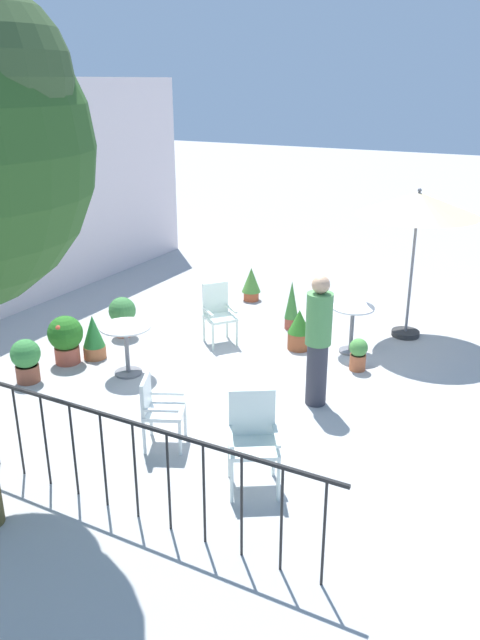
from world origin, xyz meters
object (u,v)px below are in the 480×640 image
object	(u,v)px
patio_chair_0	(157,406)
potted_plant_1	(251,283)
potted_plant_3	(94,337)
potted_plant_2	(299,329)
standing_person	(318,340)
cafe_table_0	(352,321)
potted_plant_7	(122,314)
patio_chair_1	(253,434)
potted_plant_4	(292,305)
potted_plant_5	(66,337)
patio_umbrella_0	(418,206)
patio_chair_2	(218,310)
potted_plant_6	(26,359)
potted_plant_0	(358,353)
cafe_table_1	(126,341)

from	to	relation	value
patio_chair_0	potted_plant_1	distance (m)	5.10
potted_plant_3	potted_plant_2	bearing A→B (deg)	-55.63
standing_person	potted_plant_3	bearing A→B (deg)	93.73
patio_chair_0	potted_plant_2	distance (m)	3.25
cafe_table_0	standing_person	xyz separation A→B (m)	(-1.76, -0.13, 0.38)
potted_plant_7	patio_chair_1	bearing A→B (deg)	-125.27
cafe_table_0	potted_plant_4	size ratio (longest dim) A/B	0.88
potted_plant_4	potted_plant_5	world-z (taller)	potted_plant_4
patio_umbrella_0	potted_plant_4	distance (m)	2.48
patio_chair_2	potted_plant_3	bearing A→B (deg)	136.92
potted_plant_5	potted_plant_7	distance (m)	1.20
potted_plant_3	standing_person	bearing A→B (deg)	-86.27
patio_chair_0	potted_plant_6	distance (m)	2.54
patio_chair_2	potted_plant_7	world-z (taller)	patio_chair_2
potted_plant_2	standing_person	world-z (taller)	standing_person
patio_umbrella_0	potted_plant_3	xyz separation A→B (m)	(-3.01, 3.81, -1.75)
potted_plant_0	potted_plant_1	bearing A→B (deg)	53.72
potted_plant_4	potted_plant_7	world-z (taller)	potted_plant_4
potted_plant_0	standing_person	xyz separation A→B (m)	(-1.20, 0.16, 0.62)
patio_chair_2	potted_plant_0	bearing A→B (deg)	-89.12
potted_plant_2	potted_plant_3	size ratio (longest dim) A/B	0.94
patio_umbrella_0	patio_chair_0	xyz separation A→B (m)	(-4.52, 1.62, -1.60)
patio_chair_2	potted_plant_4	size ratio (longest dim) A/B	1.15
cafe_table_1	potted_plant_2	size ratio (longest dim) A/B	1.14
potted_plant_2	potted_plant_4	world-z (taller)	potted_plant_4
cafe_table_1	potted_plant_2	world-z (taller)	cafe_table_1
potted_plant_2	potted_plant_7	bearing A→B (deg)	107.29
potted_plant_1	potted_plant_7	xyz separation A→B (m)	(-2.51, 1.00, 0.04)
patio_umbrella_0	cafe_table_0	xyz separation A→B (m)	(-1.03, 0.57, -1.59)
potted_plant_6	patio_chair_2	bearing A→B (deg)	-33.23
potted_plant_2	standing_person	size ratio (longest dim) A/B	0.37
potted_plant_3	potted_plant_5	distance (m)	0.40
cafe_table_0	potted_plant_1	size ratio (longest dim) A/B	1.15
patio_umbrella_0	potted_plant_3	distance (m)	5.17
cafe_table_0	potted_plant_6	bearing A→B (deg)	130.41
potted_plant_4	potted_plant_5	bearing A→B (deg)	140.01
patio_chair_2	potted_plant_4	bearing A→B (deg)	-36.52
cafe_table_0	patio_chair_0	distance (m)	3.64
patio_chair_1	potted_plant_2	world-z (taller)	patio_chair_1
patio_chair_0	patio_chair_2	distance (m)	3.04
patio_chair_2	potted_plant_1	bearing A→B (deg)	12.75
potted_plant_3	patio_chair_0	bearing A→B (deg)	-124.56
patio_chair_1	standing_person	distance (m)	1.91
patio_umbrella_0	potted_plant_5	world-z (taller)	patio_umbrella_0
patio_umbrella_0	potted_plant_3	world-z (taller)	patio_umbrella_0
patio_umbrella_0	cafe_table_1	distance (m)	4.70
cafe_table_0	potted_plant_2	xyz separation A→B (m)	(-0.26, 0.74, -0.18)
potted_plant_0	potted_plant_1	world-z (taller)	potted_plant_1
cafe_table_0	standing_person	size ratio (longest dim) A/B	0.43
potted_plant_0	potted_plant_6	bearing A→B (deg)	122.66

